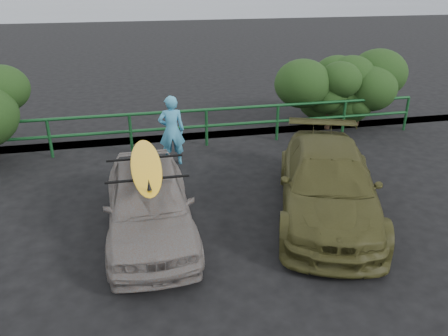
# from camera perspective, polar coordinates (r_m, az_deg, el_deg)

# --- Properties ---
(ground) EXTENTS (80.00, 80.00, 0.00)m
(ground) POSITION_cam_1_polar(r_m,az_deg,el_deg) (7.43, -3.02, -11.29)
(ground) COLOR black
(ocean) EXTENTS (200.00, 200.00, 0.00)m
(ocean) POSITION_cam_1_polar(r_m,az_deg,el_deg) (66.14, -12.22, 19.85)
(ocean) COLOR slate
(ocean) RESTS_ON ground
(guardrail) EXTENTS (14.00, 0.08, 1.04)m
(guardrail) POSITION_cam_1_polar(r_m,az_deg,el_deg) (11.66, -7.17, 4.99)
(guardrail) COLOR #134520
(guardrail) RESTS_ON ground
(shrub_right) EXTENTS (3.20, 2.40, 1.98)m
(shrub_right) POSITION_cam_1_polar(r_m,az_deg,el_deg) (13.34, 14.64, 8.95)
(shrub_right) COLOR #1E3A15
(shrub_right) RESTS_ON ground
(sedan) EXTENTS (1.49, 3.71, 1.26)m
(sedan) POSITION_cam_1_polar(r_m,az_deg,el_deg) (7.78, -9.78, -4.40)
(sedan) COLOR slate
(sedan) RESTS_ON ground
(olive_vehicle) EXTENTS (3.19, 4.77, 1.28)m
(olive_vehicle) POSITION_cam_1_polar(r_m,az_deg,el_deg) (8.54, 13.40, -1.94)
(olive_vehicle) COLOR #42401D
(olive_vehicle) RESTS_ON ground
(man) EXTENTS (0.63, 0.42, 1.71)m
(man) POSITION_cam_1_polar(r_m,az_deg,el_deg) (10.55, -6.86, 4.88)
(man) COLOR #4099C2
(man) RESTS_ON ground
(roof_rack) EXTENTS (1.34, 0.94, 0.04)m
(roof_rack) POSITION_cam_1_polar(r_m,az_deg,el_deg) (7.49, -10.13, 0.00)
(roof_rack) COLOR black
(roof_rack) RESTS_ON sedan
(surfboard) EXTENTS (0.51, 2.47, 0.07)m
(surfboard) POSITION_cam_1_polar(r_m,az_deg,el_deg) (7.47, -10.16, 0.41)
(surfboard) COLOR yellow
(surfboard) RESTS_ON roof_rack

